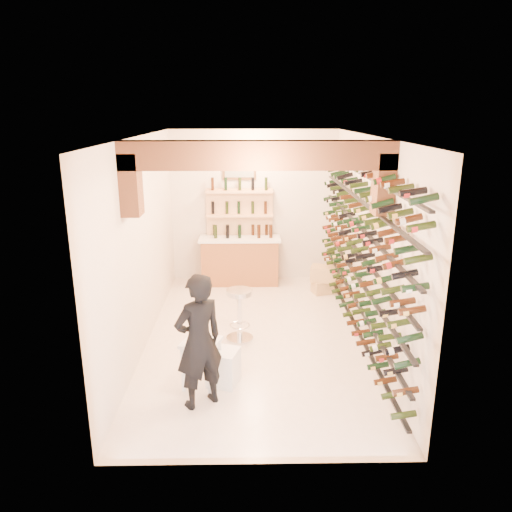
{
  "coord_description": "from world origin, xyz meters",
  "views": [
    {
      "loc": [
        -0.14,
        -7.32,
        3.56
      ],
      "look_at": [
        0.0,
        0.3,
        1.3
      ],
      "focal_mm": 34.48,
      "sensor_mm": 36.0,
      "label": 1
    }
  ],
  "objects": [
    {
      "name": "wine_rack",
      "position": [
        1.53,
        0.0,
        1.55
      ],
      "size": [
        0.32,
        5.7,
        2.56
      ],
      "color": "black",
      "rests_on": "ground"
    },
    {
      "name": "crate_upper",
      "position": [
        1.4,
        2.03,
        0.41
      ],
      "size": [
        0.59,
        0.48,
        0.3
      ],
      "primitive_type": "cube",
      "rotation": [
        0.0,
        0.0,
        -0.28
      ],
      "color": "tan",
      "rests_on": "crate_lower"
    },
    {
      "name": "back_shelving",
      "position": [
        -0.3,
        2.89,
        1.17
      ],
      "size": [
        1.4,
        0.31,
        2.73
      ],
      "color": "#E3AF80",
      "rests_on": "ground"
    },
    {
      "name": "ground",
      "position": [
        0.0,
        0.0,
        0.0
      ],
      "size": [
        6.0,
        6.0,
        0.0
      ],
      "primitive_type": "plane",
      "color": "silver",
      "rests_on": "ground"
    },
    {
      "name": "tasting_table",
      "position": [
        -0.76,
        -1.46,
        0.55
      ],
      "size": [
        0.58,
        0.58,
        0.81
      ],
      "rotation": [
        0.0,
        0.0,
        -0.32
      ],
      "color": "white",
      "rests_on": "ground"
    },
    {
      "name": "room_shell",
      "position": [
        0.0,
        -0.26,
        2.25
      ],
      "size": [
        3.52,
        6.02,
        3.21
      ],
      "color": "beige",
      "rests_on": "ground"
    },
    {
      "name": "person",
      "position": [
        -0.73,
        -1.88,
        0.87
      ],
      "size": [
        0.76,
        0.7,
        1.73
      ],
      "primitive_type": "imported",
      "rotation": [
        0.0,
        0.0,
        3.73
      ],
      "color": "black",
      "rests_on": "ground"
    },
    {
      "name": "white_stool",
      "position": [
        -0.47,
        -1.39,
        0.24
      ],
      "size": [
        0.48,
        0.48,
        0.48
      ],
      "primitive_type": "cube",
      "rotation": [
        0.0,
        0.0,
        -0.3
      ],
      "color": "white",
      "rests_on": "ground"
    },
    {
      "name": "crate_lower",
      "position": [
        1.4,
        2.03,
        0.13
      ],
      "size": [
        0.5,
        0.41,
        0.26
      ],
      "primitive_type": "cube",
      "rotation": [
        0.0,
        0.0,
        0.28
      ],
      "color": "tan",
      "rests_on": "ground"
    },
    {
      "name": "back_counter",
      "position": [
        -0.3,
        2.65,
        0.53
      ],
      "size": [
        1.7,
        0.62,
        1.29
      ],
      "color": "#995B2F",
      "rests_on": "ground"
    },
    {
      "name": "chrome_barstool",
      "position": [
        -0.27,
        -0.05,
        0.49
      ],
      "size": [
        0.44,
        0.44,
        0.85
      ],
      "rotation": [
        0.0,
        0.0,
        -0.1
      ],
      "color": "silver",
      "rests_on": "ground"
    }
  ]
}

